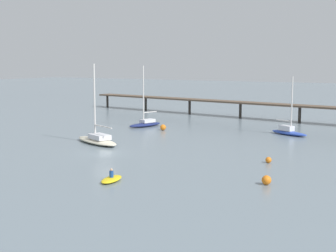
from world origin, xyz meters
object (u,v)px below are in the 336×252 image
at_px(mooring_buoy_far, 163,127).
at_px(sailboat_cream, 97,139).
at_px(pier, 291,103).
at_px(sailboat_navy, 145,123).
at_px(sailboat_blue, 289,131).
at_px(mooring_buoy_outer, 268,160).
at_px(dinghy_yellow, 112,179).
at_px(mooring_buoy_mid, 266,180).

bearing_deg(mooring_buoy_far, sailboat_cream, -93.88).
xyz_separation_m(pier, sailboat_navy, (-18.16, -17.96, -2.73)).
height_order(pier, sailboat_navy, sailboat_navy).
bearing_deg(pier, sailboat_cream, -112.81).
distance_m(pier, sailboat_blue, 15.81).
height_order(pier, mooring_buoy_outer, pier).
bearing_deg(mooring_buoy_far, sailboat_navy, 154.99).
height_order(sailboat_cream, dinghy_yellow, sailboat_cream).
distance_m(pier, sailboat_navy, 25.68).
bearing_deg(pier, mooring_buoy_far, -123.99).
bearing_deg(sailboat_navy, dinghy_yellow, -61.43).
distance_m(sailboat_navy, mooring_buoy_far, 5.08).
height_order(pier, sailboat_blue, sailboat_blue).
height_order(dinghy_yellow, mooring_buoy_far, dinghy_yellow).
height_order(mooring_buoy_outer, mooring_buoy_far, mooring_buoy_far).
relative_size(sailboat_cream, sailboat_navy, 1.04).
xyz_separation_m(dinghy_yellow, mooring_buoy_mid, (12.02, 5.70, 0.20)).
xyz_separation_m(dinghy_yellow, mooring_buoy_far, (-12.39, 29.07, 0.24)).
distance_m(sailboat_cream, sailboat_navy, 17.00).
bearing_deg(sailboat_blue, mooring_buoy_outer, -79.02).
xyz_separation_m(pier, mooring_buoy_far, (-13.56, -20.11, -2.88)).
bearing_deg(pier, sailboat_navy, -135.32).
bearing_deg(pier, dinghy_yellow, -91.35).
bearing_deg(dinghy_yellow, sailboat_cream, 132.49).
relative_size(sailboat_cream, dinghy_yellow, 3.14).
relative_size(pier, sailboat_blue, 8.52).
height_order(sailboat_navy, mooring_buoy_outer, sailboat_navy).
distance_m(sailboat_navy, mooring_buoy_outer, 31.19).
bearing_deg(mooring_buoy_mid, dinghy_yellow, -154.64).
relative_size(dinghy_yellow, mooring_buoy_outer, 5.15).
distance_m(sailboat_cream, mooring_buoy_mid, 26.91).
bearing_deg(mooring_buoy_far, dinghy_yellow, -66.91).
distance_m(pier, sailboat_cream, 37.60).
bearing_deg(dinghy_yellow, sailboat_blue, 81.04).
bearing_deg(sailboat_blue, pier, 105.74).
xyz_separation_m(sailboat_cream, mooring_buoy_outer, (22.61, -0.26, -0.27)).
height_order(pier, sailboat_cream, sailboat_cream).
relative_size(dinghy_yellow, mooring_buoy_far, 3.59).
bearing_deg(sailboat_navy, mooring_buoy_far, -25.01).
xyz_separation_m(sailboat_blue, mooring_buoy_far, (-17.78, -5.11, -0.16)).
bearing_deg(mooring_buoy_outer, dinghy_yellow, -122.77).
xyz_separation_m(sailboat_blue, mooring_buoy_mid, (6.63, -28.48, -0.20)).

